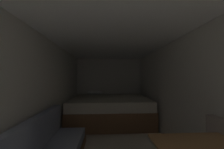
{
  "coord_description": "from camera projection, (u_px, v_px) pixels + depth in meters",
  "views": [
    {
      "loc": [
        -0.13,
        -0.47,
        1.34
      ],
      "look_at": [
        0.02,
        2.53,
        1.41
      ],
      "focal_mm": 20.26,
      "sensor_mm": 36.0,
      "label": 1
    }
  ],
  "objects": [
    {
      "name": "ceiling_slab",
      "position": [
        113.0,
        38.0,
        2.39
      ],
      "size": [
        2.51,
        4.87,
        0.05
      ],
      "primitive_type": "cube",
      "color": "white",
      "rests_on": "wall_left"
    },
    {
      "name": "wall_right",
      "position": [
        177.0,
        94.0,
        2.43
      ],
      "size": [
        0.05,
        4.87,
        2.07
      ],
      "primitive_type": "cube",
      "color": "silver",
      "rests_on": "ground"
    },
    {
      "name": "bed",
      "position": [
        110.0,
        109.0,
        3.87
      ],
      "size": [
        2.29,
        1.74,
        0.87
      ],
      "color": "brown",
      "rests_on": "ground"
    },
    {
      "name": "wall_back",
      "position": [
        109.0,
        86.0,
        4.82
      ],
      "size": [
        2.51,
        0.05,
        2.07
      ],
      "primitive_type": "cube",
      "color": "silver",
      "rests_on": "ground"
    },
    {
      "name": "wall_left",
      "position": [
        45.0,
        94.0,
        2.3
      ],
      "size": [
        0.05,
        4.87,
        2.07
      ],
      "primitive_type": "cube",
      "color": "silver",
      "rests_on": "ground"
    }
  ]
}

